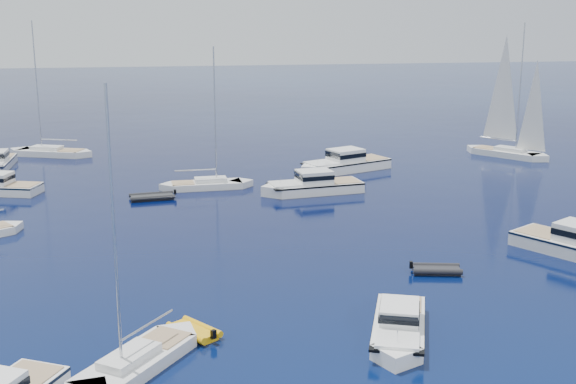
# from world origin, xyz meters

# --- Properties ---
(ground) EXTENTS (400.00, 400.00, 0.00)m
(ground) POSITION_xyz_m (0.00, 0.00, 0.00)
(ground) COLOR #082053
(ground) RESTS_ON ground
(motor_cruiser_near) EXTENTS (5.46, 8.96, 2.25)m
(motor_cruiser_near) POSITION_xyz_m (-0.54, 3.46, 0.00)
(motor_cruiser_near) COLOR white
(motor_cruiser_near) RESTS_ON ground
(motor_cruiser_centre) EXTENTS (10.62, 4.51, 2.70)m
(motor_cruiser_centre) POSITION_xyz_m (1.48, 34.80, 0.00)
(motor_cruiser_centre) COLOR silver
(motor_cruiser_centre) RESTS_ON ground
(motor_cruiser_distant) EXTENTS (11.72, 7.48, 2.95)m
(motor_cruiser_distant) POSITION_xyz_m (6.78, 43.78, 0.00)
(motor_cruiser_distant) COLOR white
(motor_cruiser_distant) RESTS_ON ground
(sailboat_fore) EXTENTS (7.69, 9.12, 14.02)m
(sailboat_fore) POSITION_xyz_m (-13.85, 2.26, 0.00)
(sailboat_fore) COLOR silver
(sailboat_fore) RESTS_ON ground
(sailboat_centre) EXTENTS (9.44, 2.81, 13.75)m
(sailboat_centre) POSITION_xyz_m (-8.00, 38.35, 0.00)
(sailboat_centre) COLOR silver
(sailboat_centre) RESTS_ON ground
(sailboat_sails_r) EXTENTS (8.68, 10.21, 15.73)m
(sailboat_sails_r) POSITION_xyz_m (27.32, 48.21, 0.00)
(sailboat_sails_r) COLOR silver
(sailboat_sails_r) RESTS_ON ground
(sailboat_far_l) EXTENTS (11.12, 6.61, 15.93)m
(sailboat_far_l) POSITION_xyz_m (-24.76, 57.90, 0.00)
(sailboat_far_l) COLOR silver
(sailboat_far_l) RESTS_ON ground
(tender_yellow) EXTENTS (3.23, 3.52, 0.95)m
(tender_yellow) POSITION_xyz_m (-10.92, 5.60, 0.00)
(tender_yellow) COLOR #EBAB0D
(tender_yellow) RESTS_ON ground
(tender_grey_near) EXTENTS (3.60, 2.51, 0.95)m
(tender_grey_near) POSITION_xyz_m (4.93, 12.30, 0.00)
(tender_grey_near) COLOR black
(tender_grey_near) RESTS_ON ground
(tender_grey_far) EXTENTS (4.36, 2.67, 0.95)m
(tender_grey_far) POSITION_xyz_m (-13.12, 34.98, 0.00)
(tender_grey_far) COLOR black
(tender_grey_far) RESTS_ON ground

